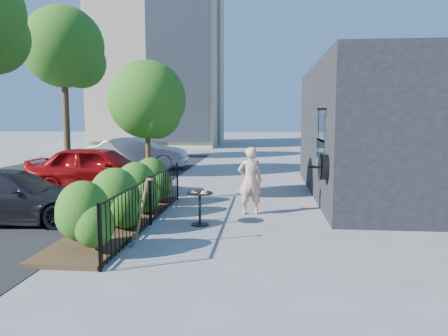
# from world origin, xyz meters

# --- Properties ---
(ground) EXTENTS (120.00, 120.00, 0.00)m
(ground) POSITION_xyz_m (0.00, 0.00, 0.00)
(ground) COLOR gray
(ground) RESTS_ON ground
(shop_building) EXTENTS (6.22, 9.00, 4.00)m
(shop_building) POSITION_xyz_m (5.50, 4.50, 2.00)
(shop_building) COLOR black
(shop_building) RESTS_ON ground
(fence) EXTENTS (0.05, 6.05, 1.10)m
(fence) POSITION_xyz_m (-1.50, 0.00, 0.56)
(fence) COLOR black
(fence) RESTS_ON ground
(planting_bed) EXTENTS (1.30, 6.00, 0.08)m
(planting_bed) POSITION_xyz_m (-2.20, 0.00, 0.04)
(planting_bed) COLOR #382616
(planting_bed) RESTS_ON ground
(shrubs) EXTENTS (1.10, 5.60, 1.24)m
(shrubs) POSITION_xyz_m (-2.10, 0.10, 0.70)
(shrubs) COLOR #204E11
(shrubs) RESTS_ON ground
(patio_tree) EXTENTS (2.20, 2.20, 3.94)m
(patio_tree) POSITION_xyz_m (-2.24, 2.76, 2.76)
(patio_tree) COLOR #3F2B19
(patio_tree) RESTS_ON ground
(street) EXTENTS (9.00, 30.00, 0.01)m
(street) POSITION_xyz_m (-7.00, 3.00, 0.00)
(street) COLOR black
(street) RESTS_ON ground
(street_tree_far) EXTENTS (4.40, 4.40, 8.28)m
(street_tree_far) POSITION_xyz_m (-9.94, 13.96, 5.92)
(street_tree_far) COLOR #3F2B19
(street_tree_far) RESTS_ON ground
(cafe_table) EXTENTS (0.59, 0.59, 0.79)m
(cafe_table) POSITION_xyz_m (-0.40, 0.10, 0.51)
(cafe_table) COLOR black
(cafe_table) RESTS_ON ground
(woman) EXTENTS (0.67, 0.49, 1.68)m
(woman) POSITION_xyz_m (0.68, 1.34, 0.84)
(woman) COLOR #E1AD91
(woman) RESTS_ON ground
(shovel) EXTENTS (0.44, 0.17, 1.33)m
(shovel) POSITION_xyz_m (-1.25, -1.63, 0.58)
(shovel) COLOR brown
(shovel) RESTS_ON ground
(car_red) EXTENTS (4.46, 1.82, 1.52)m
(car_red) POSITION_xyz_m (-4.21, 3.94, 0.76)
(car_red) COLOR #A40D10
(car_red) RESTS_ON ground
(car_silver) EXTENTS (4.54, 1.78, 1.47)m
(car_silver) POSITION_xyz_m (-4.84, 10.42, 0.74)
(car_silver) COLOR #B1B1B6
(car_silver) RESTS_ON ground
(car_darkgrey) EXTENTS (4.30, 2.10, 1.20)m
(car_darkgrey) POSITION_xyz_m (-4.75, -0.04, 0.60)
(car_darkgrey) COLOR black
(car_darkgrey) RESTS_ON ground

